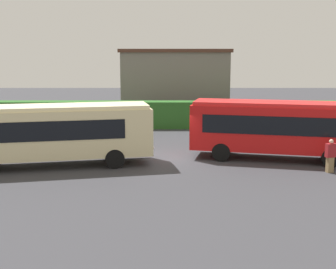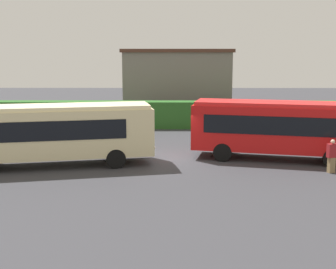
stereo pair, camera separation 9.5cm
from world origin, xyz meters
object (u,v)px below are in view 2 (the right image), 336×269
object	(u,v)px
person_far	(332,156)
person_right	(263,136)
person_left	(14,138)
person_center	(65,138)
bus_red	(277,127)
bus_cream	(51,131)

from	to	relation	value
person_far	person_right	bearing A→B (deg)	-172.67
person_left	person_right	xyz separation A→B (m)	(14.56, 1.55, -0.13)
person_far	person_center	bearing A→B (deg)	-123.45
bus_red	person_right	world-z (taller)	bus_red
bus_cream	person_center	distance (m)	3.15
person_center	bus_cream	bearing A→B (deg)	101.38
person_right	bus_red	bearing A→B (deg)	156.29
person_left	person_right	distance (m)	14.64
person_right	person_far	world-z (taller)	person_right
person_center	person_far	xyz separation A→B (m)	(14.11, -4.22, -0.03)
person_center	person_right	size ratio (longest dim) A/B	1.01
bus_red	person_right	distance (m)	2.64
bus_cream	bus_red	size ratio (longest dim) A/B	1.13
bus_red	person_left	distance (m)	14.86
person_left	person_far	xyz separation A→B (m)	(16.90, -3.67, -0.16)
person_center	bus_red	bearing A→B (deg)	-174.86
bus_red	person_right	size ratio (longest dim) A/B	5.61
person_left	person_right	size ratio (longest dim) A/B	1.14
person_left	person_far	world-z (taller)	person_left
person_far	bus_cream	bearing A→B (deg)	-111.72
person_right	person_far	size ratio (longest dim) A/B	1.02
bus_red	person_center	xyz separation A→B (m)	(-12.03, 1.45, -0.95)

